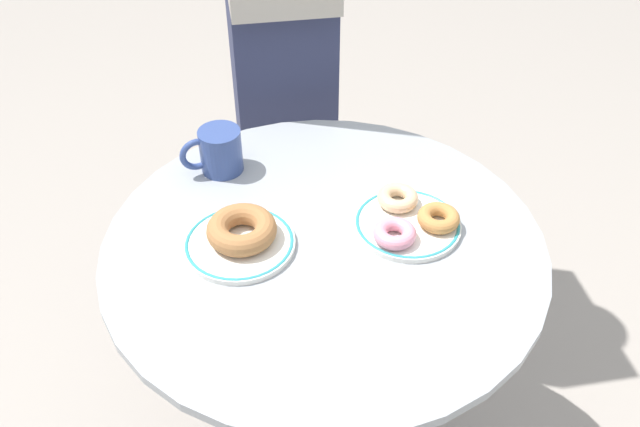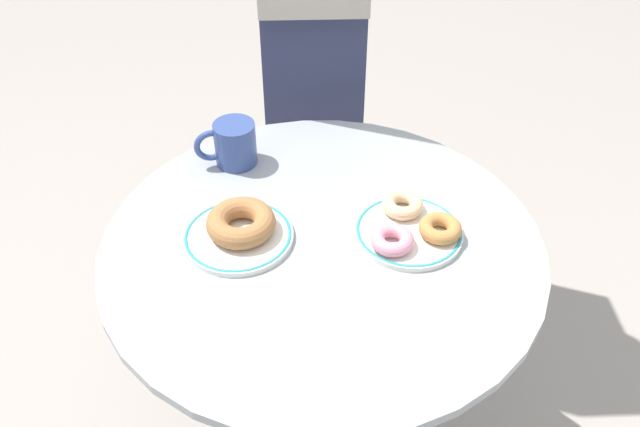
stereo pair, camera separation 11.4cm
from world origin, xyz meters
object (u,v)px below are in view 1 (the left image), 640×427
at_px(donut_cinnamon, 242,229).
at_px(coffee_mug, 219,151).
at_px(donut_glazed, 398,198).
at_px(person_figure, 277,8).
at_px(cafe_table, 324,339).
at_px(plate_left, 240,243).
at_px(plate_right, 407,224).
at_px(donut_old_fashioned, 439,218).
at_px(donut_pink_frosted, 395,233).

distance_m(donut_cinnamon, coffee_mug, 0.22).
height_order(donut_glazed, person_figure, person_figure).
bearing_deg(cafe_table, coffee_mug, 143.26).
xyz_separation_m(plate_left, person_figure, (-0.06, 0.62, 0.14)).
bearing_deg(plate_right, plate_left, -161.58).
relative_size(cafe_table, person_figure, 0.42).
relative_size(plate_left, coffee_mug, 1.70).
bearing_deg(person_figure, cafe_table, -71.66).
height_order(plate_left, donut_glazed, donut_glazed).
xyz_separation_m(donut_old_fashioned, donut_glazed, (-0.07, 0.04, 0.00)).
relative_size(plate_left, person_figure, 0.10).
distance_m(plate_left, donut_old_fashioned, 0.34).
bearing_deg(donut_pink_frosted, donut_old_fashioned, 35.34).
bearing_deg(donut_cinnamon, cafe_table, 11.54).
xyz_separation_m(cafe_table, coffee_mug, (-0.23, 0.17, 0.30)).
xyz_separation_m(donut_pink_frosted, person_figure, (-0.31, 0.57, 0.12)).
bearing_deg(plate_left, coffee_mug, 113.33).
height_order(donut_old_fashioned, person_figure, person_figure).
bearing_deg(donut_cinnamon, plate_left, -112.26).
distance_m(plate_right, coffee_mug, 0.38).
bearing_deg(coffee_mug, donut_pink_frosted, -24.94).
distance_m(cafe_table, plate_left, 0.30).
xyz_separation_m(plate_right, person_figure, (-0.33, 0.53, 0.14)).
distance_m(cafe_table, donut_cinnamon, 0.32).
xyz_separation_m(plate_left, donut_cinnamon, (0.00, 0.01, 0.02)).
height_order(donut_cinnamon, person_figure, person_figure).
xyz_separation_m(cafe_table, donut_old_fashioned, (0.19, 0.06, 0.28)).
bearing_deg(donut_old_fashioned, donut_glazed, 149.08).
bearing_deg(coffee_mug, donut_glazed, -10.81).
xyz_separation_m(plate_left, donut_glazed, (0.25, 0.14, 0.02)).
bearing_deg(person_figure, plate_right, -57.90).
xyz_separation_m(donut_cinnamon, donut_glazed, (0.25, 0.13, -0.01)).
height_order(donut_pink_frosted, person_figure, person_figure).
bearing_deg(donut_glazed, donut_cinnamon, -152.53).
bearing_deg(donut_pink_frosted, donut_cinnamon, -171.79).
height_order(coffee_mug, person_figure, person_figure).
height_order(plate_left, person_figure, person_figure).
height_order(plate_right, donut_old_fashioned, donut_old_fashioned).
bearing_deg(donut_cinnamon, person_figure, 95.54).
bearing_deg(plate_right, donut_glazed, 114.25).
height_order(plate_right, person_figure, person_figure).
relative_size(cafe_table, donut_glazed, 10.32).
relative_size(cafe_table, donut_old_fashioned, 10.32).
height_order(donut_cinnamon, donut_old_fashioned, donut_cinnamon).
distance_m(donut_cinnamon, donut_glazed, 0.28).
relative_size(donut_pink_frosted, person_figure, 0.04).
distance_m(donut_old_fashioned, person_figure, 0.66).
relative_size(donut_cinnamon, person_figure, 0.07).
bearing_deg(donut_cinnamon, donut_old_fashioned, 15.07).
height_order(donut_cinnamon, donut_glazed, donut_cinnamon).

